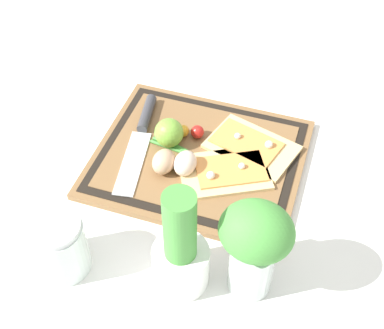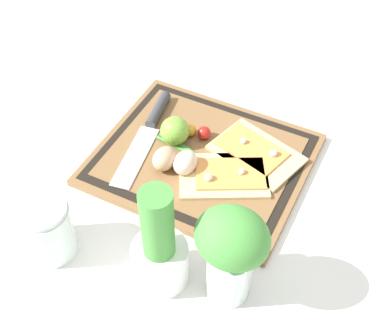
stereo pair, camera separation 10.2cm
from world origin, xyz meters
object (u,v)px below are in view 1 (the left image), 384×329
object	(u,v)px
cherry_tomato_yellow	(183,131)
herb_glass	(255,244)
pizza_slice_far	(226,171)
knife	(143,127)
sauce_jar	(60,248)
egg_brown	(164,162)
lime	(169,133)
egg_pink	(185,163)
herb_pot	(181,254)
pizza_slice_near	(251,146)
cherry_tomato_red	(197,132)

from	to	relation	value
cherry_tomato_yellow	herb_glass	bearing A→B (deg)	126.84
pizza_slice_far	herb_glass	bearing A→B (deg)	115.64
knife	sauce_jar	xyz separation A→B (m)	(0.01, 0.33, 0.02)
egg_brown	knife	bearing A→B (deg)	-48.18
knife	herb_glass	world-z (taller)	herb_glass
lime	knife	bearing A→B (deg)	-16.29
pizza_slice_far	egg_pink	bearing A→B (deg)	13.49
pizza_slice_far	herb_glass	distance (m)	0.25
egg_brown	egg_pink	size ratio (longest dim) A/B	1.00
lime	herb_pot	distance (m)	0.30
pizza_slice_near	egg_brown	size ratio (longest dim) A/B	3.49
sauce_jar	cherry_tomato_red	bearing A→B (deg)	-109.42
cherry_tomato_red	herb_pot	size ratio (longest dim) A/B	0.13
cherry_tomato_yellow	sauce_jar	size ratio (longest dim) A/B	0.22
sauce_jar	egg_brown	bearing A→B (deg)	-110.22
egg_brown	herb_pot	bearing A→B (deg)	117.25
pizza_slice_near	herb_glass	xyz separation A→B (m)	(-0.07, 0.29, 0.09)
pizza_slice_near	egg_pink	world-z (taller)	egg_pink
pizza_slice_far	lime	distance (m)	0.14
sauce_jar	herb_glass	size ratio (longest dim) A/B	0.58
egg_brown	herb_glass	world-z (taller)	herb_glass
cherry_tomato_red	herb_pot	bearing A→B (deg)	103.19
egg_brown	cherry_tomato_red	distance (m)	0.11
pizza_slice_far	sauce_jar	xyz separation A→B (m)	(0.21, 0.27, 0.03)
cherry_tomato_red	pizza_slice_far	bearing A→B (deg)	136.42
pizza_slice_far	herb_glass	world-z (taller)	herb_glass
knife	herb_pot	world-z (taller)	herb_pot
egg_brown	cherry_tomato_red	xyz separation A→B (m)	(-0.03, -0.11, -0.01)
cherry_tomato_red	sauce_jar	distance (m)	0.37
pizza_slice_near	herb_pot	distance (m)	0.32
lime	cherry_tomato_yellow	bearing A→B (deg)	-121.66
pizza_slice_far	cherry_tomato_yellow	distance (m)	0.13
pizza_slice_near	lime	distance (m)	0.17
pizza_slice_far	knife	world-z (taller)	pizza_slice_far
cherry_tomato_red	sauce_jar	world-z (taller)	sauce_jar
pizza_slice_near	lime	xyz separation A→B (m)	(0.16, 0.04, 0.02)
knife	herb_pot	size ratio (longest dim) A/B	1.26
egg_pink	herb_pot	world-z (taller)	herb_pot
cherry_tomato_yellow	sauce_jar	world-z (taller)	sauce_jar
sauce_jar	herb_glass	distance (m)	0.32
egg_brown	cherry_tomato_yellow	bearing A→B (deg)	-92.57
pizza_slice_near	herb_glass	size ratio (longest dim) A/B	1.01
egg_brown	cherry_tomato_yellow	size ratio (longest dim) A/B	2.28
herb_glass	egg_brown	bearing A→B (deg)	-40.01
knife	herb_glass	xyz separation A→B (m)	(-0.29, 0.27, 0.09)
egg_brown	cherry_tomato_yellow	distance (m)	0.10
pizza_slice_far	lime	size ratio (longest dim) A/B	3.45
pizza_slice_near	lime	world-z (taller)	lime
pizza_slice_near	herb_pot	size ratio (longest dim) A/B	0.92
herb_glass	pizza_slice_far	bearing A→B (deg)	-64.36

